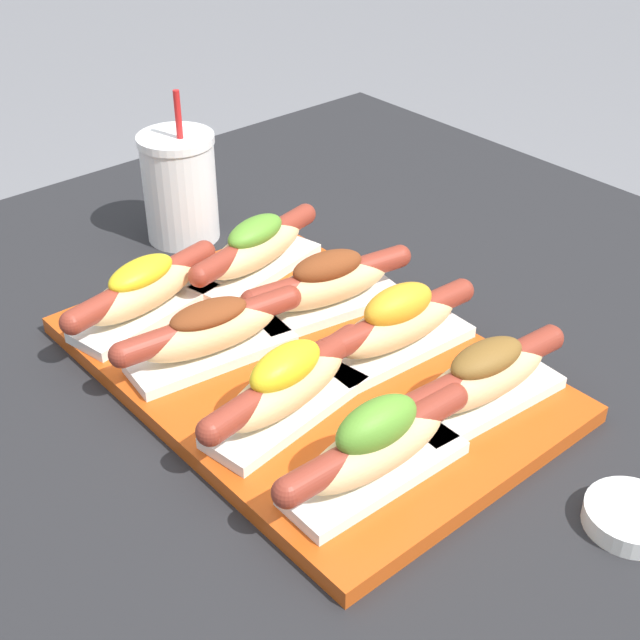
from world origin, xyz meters
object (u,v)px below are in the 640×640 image
object	(u,v)px
serving_tray	(305,367)
hot_dog_7	(481,379)
hot_dog_3	(376,446)
hot_dog_5	(329,283)
hot_dog_1	(210,332)
hot_dog_6	(395,325)
hot_dog_0	(143,291)
drink_cup	(180,187)
sauce_bowl	(631,516)
hot_dog_4	(256,249)
hot_dog_2	(286,386)

from	to	relation	value
serving_tray	hot_dog_7	world-z (taller)	hot_dog_7
hot_dog_3	hot_dog_5	world-z (taller)	hot_dog_3
hot_dog_1	hot_dog_6	xyz separation A→B (m)	(0.12, 0.15, 0.00)
hot_dog_0	drink_cup	distance (m)	0.22
sauce_bowl	hot_dog_4	bearing A→B (deg)	-179.89
hot_dog_3	hot_dog_6	bearing A→B (deg)	130.08
hot_dog_1	drink_cup	size ratio (longest dim) A/B	1.06
hot_dog_1	hot_dog_5	world-z (taller)	hot_dog_5
hot_dog_0	sauce_bowl	bearing A→B (deg)	16.29
serving_tray	sauce_bowl	distance (m)	0.35
hot_dog_2	hot_dog_5	world-z (taller)	hot_dog_2
hot_dog_4	hot_dog_5	bearing A→B (deg)	6.05
hot_dog_6	sauce_bowl	bearing A→B (deg)	-1.30
hot_dog_3	hot_dog_6	distance (m)	0.19
serving_tray	drink_cup	xyz separation A→B (m)	(-0.34, 0.07, 0.06)
hot_dog_3	drink_cup	bearing A→B (deg)	164.56
hot_dog_0	hot_dog_4	distance (m)	0.15
hot_dog_3	hot_dog_5	size ratio (longest dim) A/B	1.01
hot_dog_1	hot_dog_5	bearing A→B (deg)	86.68
serving_tray	sauce_bowl	world-z (taller)	same
hot_dog_2	sauce_bowl	size ratio (longest dim) A/B	2.68
hot_dog_0	hot_dog_1	distance (m)	0.11
serving_tray	hot_dog_3	size ratio (longest dim) A/B	2.32
drink_cup	hot_dog_6	bearing A→B (deg)	0.39
hot_dog_0	hot_dog_2	xyz separation A→B (m)	(0.23, 0.01, 0.00)
hot_dog_2	hot_dog_6	xyz separation A→B (m)	(-0.01, 0.15, 0.00)
hot_dog_2	hot_dog_3	bearing A→B (deg)	2.28
serving_tray	sauce_bowl	xyz separation A→B (m)	(0.34, 0.07, 0.00)
hot_dog_3	serving_tray	bearing A→B (deg)	158.81
hot_dog_3	drink_cup	world-z (taller)	drink_cup
hot_dog_2	hot_dog_7	world-z (taller)	hot_dog_2
hot_dog_0	hot_dog_2	world-z (taller)	hot_dog_2
hot_dog_2	hot_dog_5	size ratio (longest dim) A/B	1.00
serving_tray	hot_dog_7	xyz separation A→B (m)	(0.17, 0.07, 0.04)
serving_tray	hot_dog_5	size ratio (longest dim) A/B	2.35
sauce_bowl	hot_dog_0	bearing A→B (deg)	-163.71
hot_dog_4	hot_dog_5	world-z (taller)	same
hot_dog_0	hot_dog_2	bearing A→B (deg)	2.34
serving_tray	hot_dog_2	distance (m)	0.10
hot_dog_6	drink_cup	world-z (taller)	drink_cup
hot_dog_0	hot_dog_7	xyz separation A→B (m)	(0.34, 0.16, 0.00)
hot_dog_0	sauce_bowl	xyz separation A→B (m)	(0.51, 0.15, -0.04)
hot_dog_7	drink_cup	xyz separation A→B (m)	(-0.50, -0.00, 0.02)
hot_dog_1	sauce_bowl	xyz separation A→B (m)	(0.40, 0.14, -0.04)
hot_dog_4	hot_dog_5	distance (m)	0.12
hot_dog_1	hot_dog_6	distance (m)	0.19
serving_tray	hot_dog_7	size ratio (longest dim) A/B	2.32
hot_dog_1	hot_dog_5	size ratio (longest dim) A/B	1.01
hot_dog_7	drink_cup	distance (m)	0.50
serving_tray	hot_dog_1	xyz separation A→B (m)	(-0.06, -0.07, 0.04)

